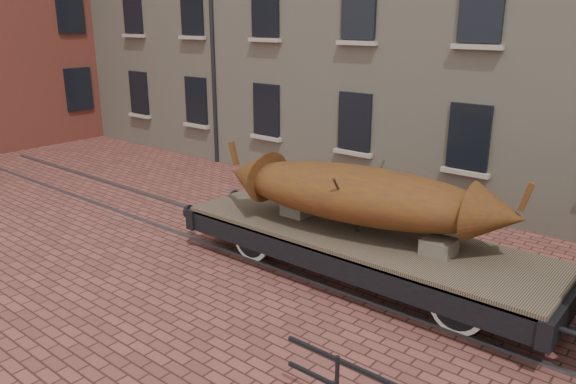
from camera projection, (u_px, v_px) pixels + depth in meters
The scene contains 4 objects.
ground at pixel (323, 267), 12.08m from camera, with size 90.00×90.00×0.00m, color brown.
rail_track at pixel (323, 266), 12.07m from camera, with size 30.00×1.52×0.06m.
flatcar_wagon at pixel (361, 242), 11.27m from camera, with size 8.73×2.37×1.32m.
iron_boat at pixel (359, 194), 11.02m from camera, with size 6.25×2.51×1.52m.
Camera 1 is at (6.47, -8.99, 5.14)m, focal length 35.00 mm.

